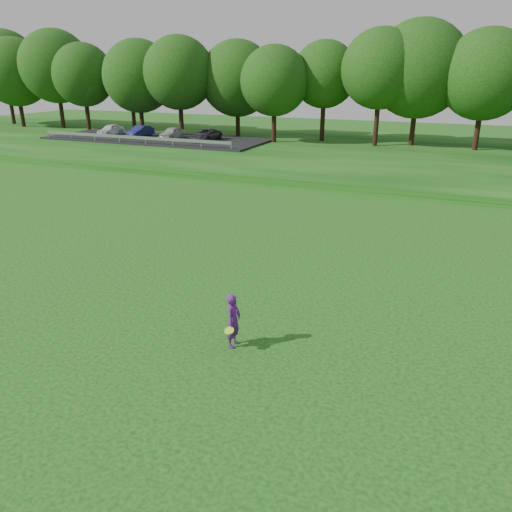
% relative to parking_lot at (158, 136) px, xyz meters
% --- Properties ---
extents(ground, '(140.00, 140.00, 0.00)m').
position_rel_parking_lot_xyz_m(ground, '(23.62, -32.79, -0.99)').
color(ground, '#0D440E').
rests_on(ground, ground).
extents(berm, '(130.00, 30.00, 0.60)m').
position_rel_parking_lot_xyz_m(berm, '(23.62, 1.21, -0.69)').
color(berm, '#0D440E').
rests_on(berm, ground).
extents(walking_path, '(130.00, 1.60, 0.04)m').
position_rel_parking_lot_xyz_m(walking_path, '(23.62, -12.79, -0.97)').
color(walking_path, gray).
rests_on(walking_path, ground).
extents(treeline, '(104.00, 7.00, 15.00)m').
position_rel_parking_lot_xyz_m(treeline, '(23.62, 5.21, 7.11)').
color(treeline, '#113E0E').
rests_on(treeline, berm).
extents(parking_lot, '(24.00, 9.00, 1.38)m').
position_rel_parking_lot_xyz_m(parking_lot, '(0.00, 0.00, 0.00)').
color(parking_lot, black).
rests_on(parking_lot, berm).
extents(woman, '(0.40, 0.80, 1.64)m').
position_rel_parking_lot_xyz_m(woman, '(25.33, -34.20, -0.17)').
color(woman, '#5A1972').
rests_on(woman, ground).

